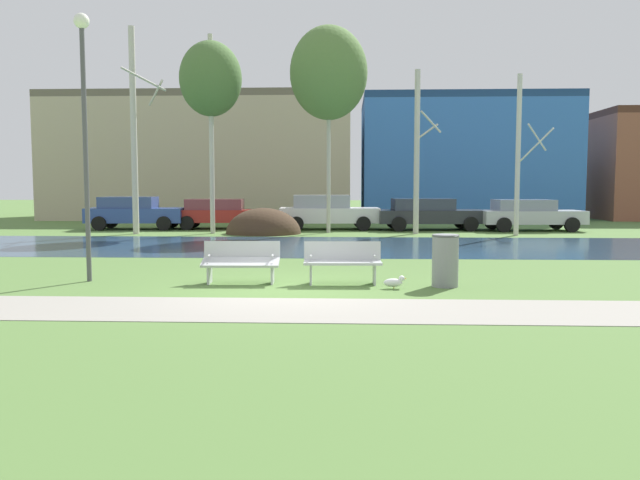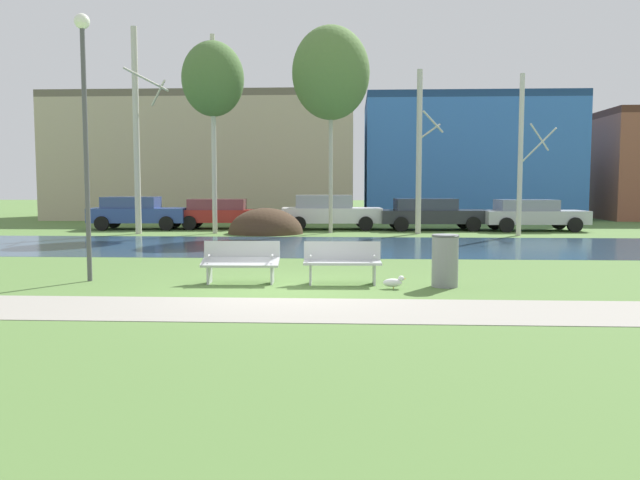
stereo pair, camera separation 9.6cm
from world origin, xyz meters
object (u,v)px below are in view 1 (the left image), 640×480
at_px(parked_sedan_second_red, 221,213).
at_px(parked_suv_fifth_silver, 529,214).
at_px(bench_left, 241,261).
at_px(parked_hatch_third_white, 327,211).
at_px(trash_bin, 445,260).
at_px(bench_right, 343,261).
at_px(streetlamp, 84,105).
at_px(parked_wagon_fourth_dark, 429,213).
at_px(parked_van_nearest_blue, 134,212).
at_px(seagull, 394,282).

xyz_separation_m(parked_sedan_second_red, parked_suv_fifth_silver, (13.85, -0.66, 0.00)).
xyz_separation_m(bench_left, parked_suv_fifth_silver, (10.18, 15.64, 0.27)).
bearing_deg(parked_hatch_third_white, parked_suv_fifth_silver, -2.98).
relative_size(trash_bin, parked_hatch_third_white, 0.23).
height_order(bench_right, streetlamp, streetlamp).
distance_m(trash_bin, parked_wagon_fourth_dark, 16.28).
height_order(bench_left, parked_sedan_second_red, parked_sedan_second_red).
bearing_deg(trash_bin, parked_hatch_third_white, 100.19).
xyz_separation_m(bench_left, parked_wagon_fourth_dark, (5.82, 15.94, 0.28)).
bearing_deg(streetlamp, parked_hatch_third_white, 74.17).
bearing_deg(parked_suv_fifth_silver, streetlamp, -130.99).
relative_size(trash_bin, parked_van_nearest_blue, 0.24).
relative_size(trash_bin, streetlamp, 0.19).
relative_size(parked_van_nearest_blue, parked_sedan_second_red, 0.95).
height_order(parked_van_nearest_blue, parked_sedan_second_red, parked_van_nearest_blue).
relative_size(parked_wagon_fourth_dark, parked_suv_fifth_silver, 1.07).
distance_m(seagull, parked_hatch_third_white, 16.79).
distance_m(parked_van_nearest_blue, parked_sedan_second_red, 3.90).
distance_m(bench_left, bench_right, 2.11).
height_order(bench_right, parked_wagon_fourth_dark, parked_wagon_fourth_dark).
height_order(parked_van_nearest_blue, parked_suv_fifth_silver, parked_van_nearest_blue).
bearing_deg(parked_suv_fifth_silver, parked_hatch_third_white, 177.02).
xyz_separation_m(parked_van_nearest_blue, parked_sedan_second_red, (3.87, 0.53, -0.05)).
bearing_deg(parked_hatch_third_white, seagull, -83.51).
bearing_deg(trash_bin, bench_left, 176.60).
bearing_deg(parked_suv_fifth_silver, bench_left, -123.08).
bearing_deg(streetlamp, parked_suv_fifth_silver, 49.01).
bearing_deg(parked_hatch_third_white, streetlamp, -105.83).
relative_size(seagull, parked_sedan_second_red, 0.10).
relative_size(parked_van_nearest_blue, parked_wagon_fourth_dark, 0.91).
xyz_separation_m(bench_right, seagull, (1.03, -0.57, -0.34)).
relative_size(bench_left, streetlamp, 0.29).
relative_size(bench_right, streetlamp, 0.29).
height_order(bench_left, bench_right, same).
distance_m(parked_sedan_second_red, parked_wagon_fourth_dark, 9.50).
bearing_deg(bench_left, trash_bin, -3.40).
height_order(trash_bin, parked_hatch_third_white, parked_hatch_third_white).
relative_size(bench_left, parked_sedan_second_red, 0.35).
distance_m(bench_right, parked_hatch_third_white, 16.13).
xyz_separation_m(trash_bin, parked_sedan_second_red, (-7.85, 16.55, 0.19)).
bearing_deg(parked_van_nearest_blue, parked_sedan_second_red, 7.88).
height_order(bench_right, seagull, bench_right).
distance_m(parked_sedan_second_red, parked_hatch_third_white, 4.92).
height_order(bench_left, parked_hatch_third_white, parked_hatch_third_white).
height_order(parked_van_nearest_blue, parked_hatch_third_white, parked_hatch_third_white).
relative_size(streetlamp, parked_sedan_second_red, 1.19).
xyz_separation_m(trash_bin, parked_van_nearest_blue, (-11.72, 16.01, 0.24)).
bearing_deg(trash_bin, parked_van_nearest_blue, 126.20).
bearing_deg(bench_right, streetlamp, 178.55).
distance_m(bench_right, seagull, 1.23).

